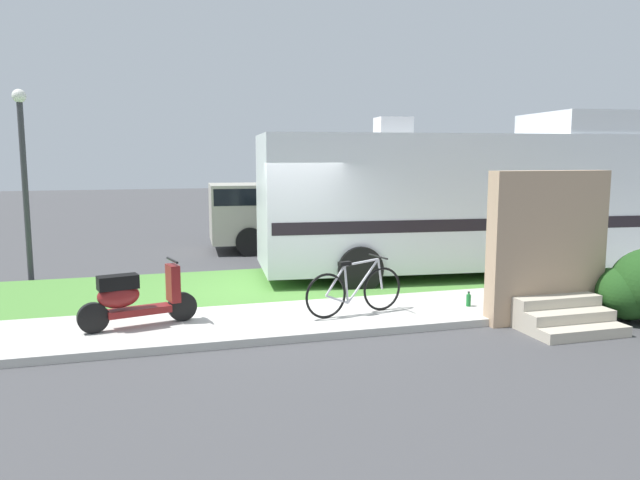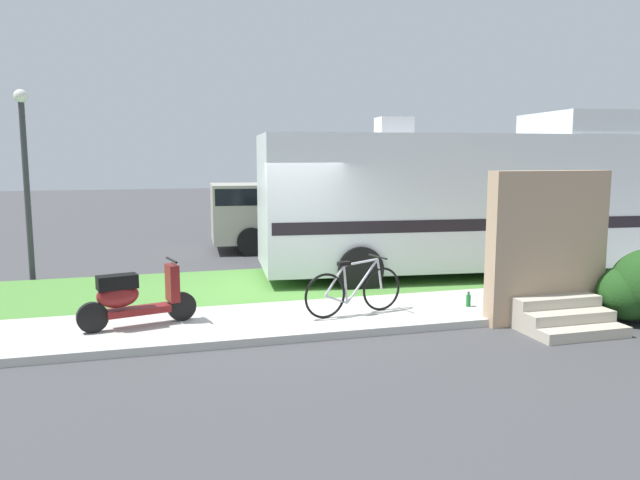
{
  "view_description": "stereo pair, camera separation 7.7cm",
  "coord_description": "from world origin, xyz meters",
  "px_view_note": "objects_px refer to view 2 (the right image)",
  "views": [
    {
      "loc": [
        -2.34,
        -10.24,
        2.62
      ],
      "look_at": [
        0.7,
        0.3,
        1.1
      ],
      "focal_mm": 34.08,
      "sensor_mm": 36.0,
      "label": 1
    },
    {
      "loc": [
        -2.27,
        -10.27,
        2.62
      ],
      "look_at": [
        0.7,
        0.3,
        1.1
      ],
      "focal_mm": 34.08,
      "sensor_mm": 36.0,
      "label": 2
    }
  ],
  "objects_px": {
    "scooter": "(133,297)",
    "bottle_green": "(468,300)",
    "motorhome_rv": "(451,199)",
    "pickup_truck_near": "(284,215)",
    "street_lamp_post": "(25,165)",
    "bicycle": "(354,290)"
  },
  "relations": [
    {
      "from": "scooter",
      "to": "bottle_green",
      "type": "distance_m",
      "value": 5.38
    },
    {
      "from": "motorhome_rv",
      "to": "pickup_truck_near",
      "type": "distance_m",
      "value": 5.47
    },
    {
      "from": "motorhome_rv",
      "to": "bottle_green",
      "type": "xyz_separation_m",
      "value": [
        -1.19,
        -2.98,
        -1.47
      ]
    },
    {
      "from": "street_lamp_post",
      "to": "motorhome_rv",
      "type": "bearing_deg",
      "value": -12.93
    },
    {
      "from": "scooter",
      "to": "pickup_truck_near",
      "type": "bearing_deg",
      "value": 62.42
    },
    {
      "from": "motorhome_rv",
      "to": "scooter",
      "type": "xyz_separation_m",
      "value": [
        -6.56,
        -2.74,
        -1.12
      ]
    },
    {
      "from": "motorhome_rv",
      "to": "bottle_green",
      "type": "height_order",
      "value": "motorhome_rv"
    },
    {
      "from": "motorhome_rv",
      "to": "street_lamp_post",
      "type": "distance_m",
      "value": 9.0
    },
    {
      "from": "scooter",
      "to": "pickup_truck_near",
      "type": "relative_size",
      "value": 0.33
    },
    {
      "from": "pickup_truck_near",
      "to": "street_lamp_post",
      "type": "bearing_deg",
      "value": -155.87
    },
    {
      "from": "motorhome_rv",
      "to": "street_lamp_post",
      "type": "xyz_separation_m",
      "value": [
        -8.74,
        2.01,
        0.74
      ]
    },
    {
      "from": "motorhome_rv",
      "to": "pickup_truck_near",
      "type": "relative_size",
      "value": 1.55
    },
    {
      "from": "bottle_green",
      "to": "street_lamp_post",
      "type": "distance_m",
      "value": 9.31
    },
    {
      "from": "scooter",
      "to": "street_lamp_post",
      "type": "distance_m",
      "value": 5.55
    },
    {
      "from": "bottle_green",
      "to": "street_lamp_post",
      "type": "height_order",
      "value": "street_lamp_post"
    },
    {
      "from": "scooter",
      "to": "bicycle",
      "type": "bearing_deg",
      "value": -3.34
    },
    {
      "from": "bottle_green",
      "to": "street_lamp_post",
      "type": "relative_size",
      "value": 0.06
    },
    {
      "from": "bottle_green",
      "to": "street_lamp_post",
      "type": "bearing_deg",
      "value": 146.55
    },
    {
      "from": "bottle_green",
      "to": "motorhome_rv",
      "type": "bearing_deg",
      "value": 68.19
    },
    {
      "from": "scooter",
      "to": "motorhome_rv",
      "type": "bearing_deg",
      "value": 22.7
    },
    {
      "from": "street_lamp_post",
      "to": "pickup_truck_near",
      "type": "bearing_deg",
      "value": 24.13
    },
    {
      "from": "motorhome_rv",
      "to": "pickup_truck_near",
      "type": "height_order",
      "value": "motorhome_rv"
    }
  ]
}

